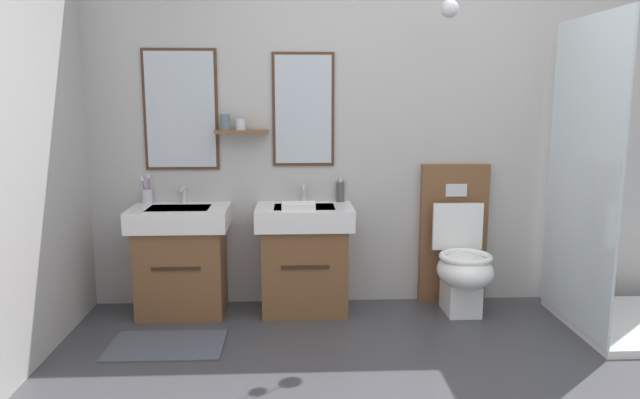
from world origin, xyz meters
TOP-DOWN VIEW (x-y plane):
  - wall_back at (-0.01, 1.70)m, footprint 4.47×0.57m
  - bath_mat at (-1.46, 0.87)m, footprint 0.68×0.44m
  - vanity_sink_left at (-1.46, 1.45)m, footprint 0.65×0.46m
  - tap_on_left_sink at (-1.46, 1.62)m, footprint 0.03×0.13m
  - vanity_sink_right at (-0.63, 1.45)m, footprint 0.65×0.46m
  - tap_on_right_sink at (-0.63, 1.62)m, footprint 0.03×0.13m
  - toilet at (0.45, 1.44)m, footprint 0.48×0.62m
  - toothbrush_cup at (-1.71, 1.60)m, footprint 0.07×0.07m
  - soap_dispenser at (-0.37, 1.61)m, footprint 0.06×0.06m
  - folded_hand_towel at (-0.67, 1.32)m, footprint 0.22×0.16m
  - shower_tray at (1.39, 1.03)m, footprint 1.03×0.92m

SIDE VIEW (x-z plane):
  - bath_mat at x=-1.46m, z-range 0.00..0.01m
  - toilet at x=0.45m, z-range -0.12..0.88m
  - shower_tray at x=1.39m, z-range -0.59..1.36m
  - vanity_sink_left at x=-1.46m, z-range 0.02..0.76m
  - vanity_sink_right at x=-0.63m, z-range 0.02..0.76m
  - folded_hand_towel at x=-0.67m, z-range 0.74..0.78m
  - toothbrush_cup at x=-1.71m, z-range 0.69..0.90m
  - tap_on_left_sink at x=-1.46m, z-range 0.75..0.87m
  - tap_on_right_sink at x=-0.63m, z-range 0.75..0.87m
  - soap_dispenser at x=-0.37m, z-range 0.72..0.90m
  - wall_back at x=-0.01m, z-range 0.00..2.55m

